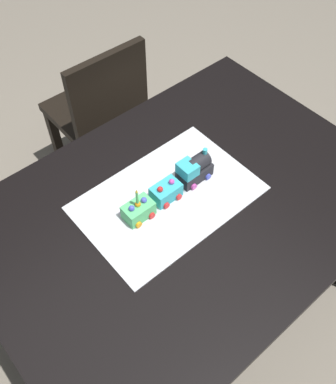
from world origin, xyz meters
TOP-DOWN VIEW (x-y plane):
  - ground_plane at (0.00, 0.00)m, footprint 8.00×8.00m
  - dining_table at (0.00, 0.00)m, footprint 1.40×1.00m
  - chair at (-0.19, -0.83)m, footprint 0.40×0.40m
  - cake_board at (0.03, -0.06)m, footprint 0.60×0.40m
  - cake_locomotive at (-0.09, -0.06)m, footprint 0.14×0.08m
  - cake_car_tanker_turquoise at (0.04, -0.06)m, footprint 0.10×0.08m
  - cake_car_flatbed_mint_green at (0.15, -0.06)m, footprint 0.10×0.08m
  - birthday_candle at (0.15, -0.06)m, footprint 0.01×0.01m

SIDE VIEW (x-z plane):
  - ground_plane at x=0.00m, z-range 0.00..0.00m
  - chair at x=-0.19m, z-range 0.04..0.90m
  - dining_table at x=0.00m, z-range 0.26..1.00m
  - cake_board at x=0.03m, z-range 0.74..0.74m
  - cake_car_tanker_turquoise at x=0.04m, z-range 0.74..0.81m
  - cake_car_flatbed_mint_green at x=0.15m, z-range 0.74..0.81m
  - cake_locomotive at x=-0.09m, z-range 0.73..0.85m
  - birthday_candle at x=0.15m, z-range 0.81..0.88m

